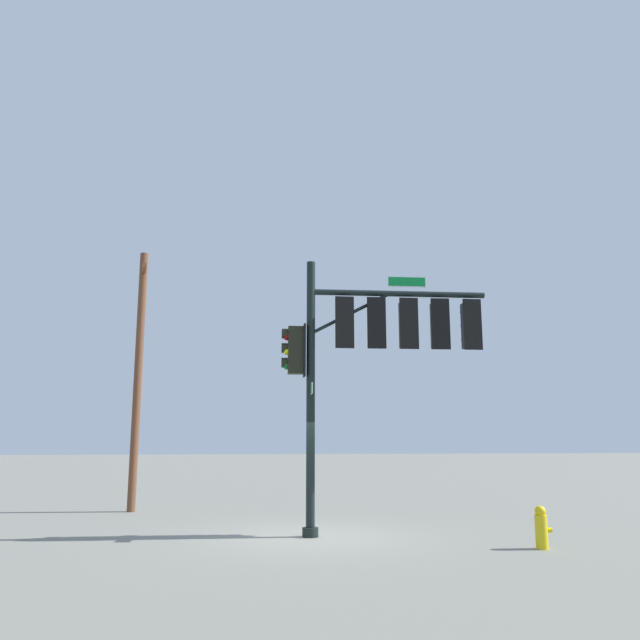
# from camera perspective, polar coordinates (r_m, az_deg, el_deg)

# --- Properties ---
(ground_plane) EXTENTS (120.00, 120.00, 0.00)m
(ground_plane) POSITION_cam_1_polar(r_m,az_deg,el_deg) (14.62, -0.89, -19.15)
(ground_plane) COLOR gray
(signal_pole_assembly) EXTENTS (4.90, 0.94, 6.28)m
(signal_pole_assembly) POSITION_cam_1_polar(r_m,az_deg,el_deg) (14.83, 5.05, -1.82)
(signal_pole_assembly) COLOR black
(signal_pole_assembly) RESTS_ON ground_plane
(utility_pole) EXTENTS (0.49, 1.79, 7.85)m
(utility_pole) POSITION_cam_1_polar(r_m,az_deg,el_deg) (19.92, -16.23, -4.59)
(utility_pole) COLOR brown
(utility_pole) RESTS_ON ground_plane
(fire_hydrant) EXTENTS (0.33, 0.24, 0.83)m
(fire_hydrant) POSITION_cam_1_polar(r_m,az_deg,el_deg) (13.81, 19.51, -17.38)
(fire_hydrant) COLOR gold
(fire_hydrant) RESTS_ON ground_plane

